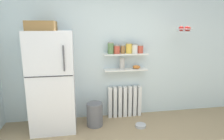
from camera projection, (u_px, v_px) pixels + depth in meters
back_wall at (118, 53)px, 3.80m from camera, size 7.04×0.10×2.60m
refrigerator at (52, 80)px, 3.33m from camera, size 0.74×0.69×1.89m
radiator at (125, 101)px, 3.91m from camera, size 0.68×0.12×0.63m
wall_shelf_lower at (125, 70)px, 3.74m from camera, size 0.84×0.22×0.02m
wall_shelf_upper at (126, 54)px, 3.67m from camera, size 0.84×0.22×0.02m
storage_jar_0 at (111, 48)px, 3.60m from camera, size 0.11×0.11×0.22m
storage_jar_1 at (117, 49)px, 3.62m from camera, size 0.12×0.12×0.17m
storage_jar_2 at (123, 49)px, 3.64m from camera, size 0.09×0.09×0.16m
storage_jar_3 at (129, 48)px, 3.66m from camera, size 0.11×0.11×0.20m
storage_jar_4 at (135, 49)px, 3.68m from camera, size 0.12×0.12×0.18m
storage_jar_5 at (140, 49)px, 3.70m from camera, size 0.10×0.10×0.16m
vase at (122, 64)px, 3.70m from camera, size 0.10×0.10×0.22m
shelf_bowl at (136, 67)px, 3.76m from camera, size 0.15×0.15×0.07m
trash_bin at (95, 114)px, 3.55m from camera, size 0.30×0.30×0.43m
pet_food_bowl at (141, 126)px, 3.52m from camera, size 0.19×0.19×0.05m
hanging_fruit_basket at (184, 29)px, 3.47m from camera, size 0.32×0.32×0.10m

